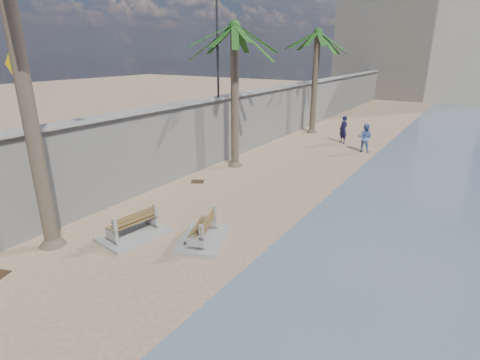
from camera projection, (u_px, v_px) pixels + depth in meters
The scene contains 14 objects.
ground_plane at pixel (103, 308), 9.17m from camera, with size 140.00×140.00×0.00m, color tan.
seawall at pixel (282, 112), 27.14m from camera, with size 0.45×70.00×3.50m, color gray.
wall_cap at pixel (283, 87), 26.55m from camera, with size 0.80×70.00×0.12m, color gray.
end_building at pixel (415, 42), 49.21m from camera, with size 18.00×12.00×14.00m, color #B7AA93.
bench_near at pixel (202, 230), 12.30m from camera, with size 2.09×2.46×0.87m.
bench_far at pixel (133, 226), 12.58m from camera, with size 1.76×2.35×0.91m.
palm_mid at pixel (235, 28), 18.22m from camera, with size 5.00×5.00×8.02m.
palm_back at pixel (318, 34), 26.54m from camera, with size 5.00×5.00×8.11m.
pedestrian_sign at pixel (15, 80), 11.23m from camera, with size 0.78×0.07×2.40m.
streetlight at pixel (217, 37), 19.13m from camera, with size 0.28×0.28×5.12m.
person_a at pixel (344, 128), 25.24m from camera, with size 0.76×0.52×2.12m, color #131233.
person_b at pixel (365, 136), 23.08m from camera, with size 0.95×0.73×1.96m, color #526DAA.
debris_c at pixel (197, 181), 18.00m from camera, with size 0.60×0.48×0.03m, color #382616.
debris_d at pixel (120, 238), 12.57m from camera, with size 0.49×0.39×0.03m, color #382616.
Camera 1 is at (6.96, -4.59, 5.98)m, focal length 28.00 mm.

